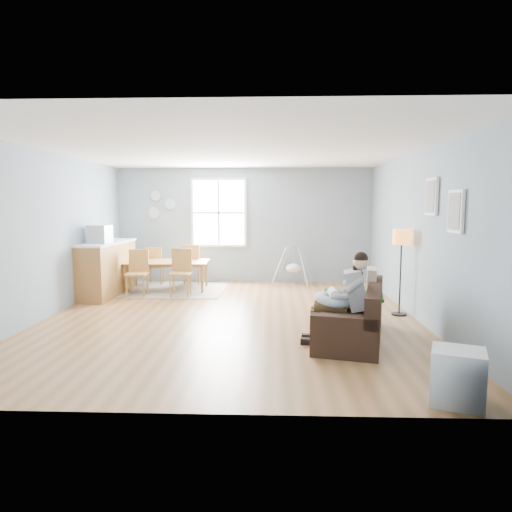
{
  "coord_description": "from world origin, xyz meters",
  "views": [
    {
      "loc": [
        0.69,
        -7.31,
        1.83
      ],
      "look_at": [
        0.41,
        0.1,
        1.0
      ],
      "focal_mm": 32.0,
      "sensor_mm": 36.0,
      "label": 1
    }
  ],
  "objects_px": {
    "storage_cube": "(457,377)",
    "monitor": "(100,234)",
    "dining_table": "(167,276)",
    "counter": "(108,268)",
    "chair_nw": "(155,264)",
    "chair_se": "(181,269)",
    "chair_sw": "(138,270)",
    "baby_swing": "(294,268)",
    "chair_ne": "(192,262)",
    "toddler": "(351,290)",
    "floor_lamp": "(401,244)",
    "sofa": "(354,320)",
    "father": "(344,295)"
  },
  "relations": [
    {
      "from": "storage_cube",
      "to": "monitor",
      "type": "distance_m",
      "value": 6.95
    },
    {
      "from": "dining_table",
      "to": "counter",
      "type": "bearing_deg",
      "value": -156.1
    },
    {
      "from": "chair_nw",
      "to": "chair_se",
      "type": "bearing_deg",
      "value": -55.1
    },
    {
      "from": "chair_sw",
      "to": "baby_swing",
      "type": "xyz_separation_m",
      "value": [
        3.22,
        1.35,
        -0.13
      ]
    },
    {
      "from": "dining_table",
      "to": "chair_sw",
      "type": "xyz_separation_m",
      "value": [
        -0.46,
        -0.6,
        0.22
      ]
    },
    {
      "from": "chair_nw",
      "to": "baby_swing",
      "type": "xyz_separation_m",
      "value": [
        3.19,
        0.13,
        -0.09
      ]
    },
    {
      "from": "chair_sw",
      "to": "monitor",
      "type": "bearing_deg",
      "value": -154.11
    },
    {
      "from": "dining_table",
      "to": "chair_ne",
      "type": "bearing_deg",
      "value": 51.23
    },
    {
      "from": "storage_cube",
      "to": "toddler",
      "type": "bearing_deg",
      "value": 105.24
    },
    {
      "from": "floor_lamp",
      "to": "storage_cube",
      "type": "bearing_deg",
      "value": -96.92
    },
    {
      "from": "toddler",
      "to": "chair_ne",
      "type": "xyz_separation_m",
      "value": [
        -2.93,
        3.93,
        -0.11
      ]
    },
    {
      "from": "storage_cube",
      "to": "chair_ne",
      "type": "bearing_deg",
      "value": 119.94
    },
    {
      "from": "sofa",
      "to": "chair_se",
      "type": "height_order",
      "value": "chair_se"
    },
    {
      "from": "toddler",
      "to": "counter",
      "type": "xyz_separation_m",
      "value": [
        -4.48,
        2.79,
        -0.09
      ]
    },
    {
      "from": "father",
      "to": "dining_table",
      "type": "relative_size",
      "value": 0.69
    },
    {
      "from": "floor_lamp",
      "to": "chair_ne",
      "type": "height_order",
      "value": "floor_lamp"
    },
    {
      "from": "sofa",
      "to": "chair_ne",
      "type": "relative_size",
      "value": 2.15
    },
    {
      "from": "chair_se",
      "to": "sofa",
      "type": "bearing_deg",
      "value": -44.38
    },
    {
      "from": "toddler",
      "to": "chair_ne",
      "type": "height_order",
      "value": "toddler"
    },
    {
      "from": "chair_se",
      "to": "chair_nw",
      "type": "distance_m",
      "value": 1.5
    },
    {
      "from": "toddler",
      "to": "counter",
      "type": "height_order",
      "value": "counter"
    },
    {
      "from": "toddler",
      "to": "monitor",
      "type": "bearing_deg",
      "value": 151.56
    },
    {
      "from": "dining_table",
      "to": "chair_se",
      "type": "relative_size",
      "value": 1.86
    },
    {
      "from": "sofa",
      "to": "dining_table",
      "type": "bearing_deg",
      "value": 134.03
    },
    {
      "from": "father",
      "to": "chair_nw",
      "type": "relative_size",
      "value": 1.42
    },
    {
      "from": "floor_lamp",
      "to": "chair_ne",
      "type": "bearing_deg",
      "value": 145.73
    },
    {
      "from": "floor_lamp",
      "to": "counter",
      "type": "xyz_separation_m",
      "value": [
        -5.5,
        1.56,
        -0.64
      ]
    },
    {
      "from": "chair_ne",
      "to": "storage_cube",
      "type": "bearing_deg",
      "value": -60.06
    },
    {
      "from": "chair_ne",
      "to": "chair_se",
      "type": "bearing_deg",
      "value": -90.7
    },
    {
      "from": "floor_lamp",
      "to": "storage_cube",
      "type": "relative_size",
      "value": 2.48
    },
    {
      "from": "toddler",
      "to": "chair_sw",
      "type": "xyz_separation_m",
      "value": [
        -3.84,
        2.73,
        -0.12
      ]
    },
    {
      "from": "father",
      "to": "toddler",
      "type": "bearing_deg",
      "value": 69.53
    },
    {
      "from": "sofa",
      "to": "chair_ne",
      "type": "xyz_separation_m",
      "value": [
        -2.96,
        4.12,
        0.27
      ]
    },
    {
      "from": "toddler",
      "to": "floor_lamp",
      "type": "xyz_separation_m",
      "value": [
        1.02,
        1.23,
        0.54
      ]
    },
    {
      "from": "sofa",
      "to": "baby_swing",
      "type": "relative_size",
      "value": 1.87
    },
    {
      "from": "floor_lamp",
      "to": "counter",
      "type": "distance_m",
      "value": 5.75
    },
    {
      "from": "sofa",
      "to": "baby_swing",
      "type": "xyz_separation_m",
      "value": [
        -0.64,
        4.27,
        0.13
      ]
    },
    {
      "from": "floor_lamp",
      "to": "chair_sw",
      "type": "bearing_deg",
      "value": 162.8
    },
    {
      "from": "chair_ne",
      "to": "baby_swing",
      "type": "distance_m",
      "value": 2.33
    },
    {
      "from": "toddler",
      "to": "chair_ne",
      "type": "bearing_deg",
      "value": 126.77
    },
    {
      "from": "chair_ne",
      "to": "monitor",
      "type": "xyz_separation_m",
      "value": [
        -1.54,
        -1.5,
        0.73
      ]
    },
    {
      "from": "dining_table",
      "to": "chair_ne",
      "type": "xyz_separation_m",
      "value": [
        0.44,
        0.6,
        0.22
      ]
    },
    {
      "from": "storage_cube",
      "to": "chair_se",
      "type": "bearing_deg",
      "value": 125.74
    },
    {
      "from": "floor_lamp",
      "to": "baby_swing",
      "type": "height_order",
      "value": "floor_lamp"
    },
    {
      "from": "dining_table",
      "to": "chair_nw",
      "type": "bearing_deg",
      "value": 122.54
    },
    {
      "from": "storage_cube",
      "to": "chair_se",
      "type": "relative_size",
      "value": 0.61
    },
    {
      "from": "toddler",
      "to": "storage_cube",
      "type": "height_order",
      "value": "toddler"
    },
    {
      "from": "toddler",
      "to": "dining_table",
      "type": "distance_m",
      "value": 4.76
    },
    {
      "from": "chair_nw",
      "to": "baby_swing",
      "type": "relative_size",
      "value": 0.81
    },
    {
      "from": "storage_cube",
      "to": "counter",
      "type": "bearing_deg",
      "value": 135.41
    }
  ]
}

